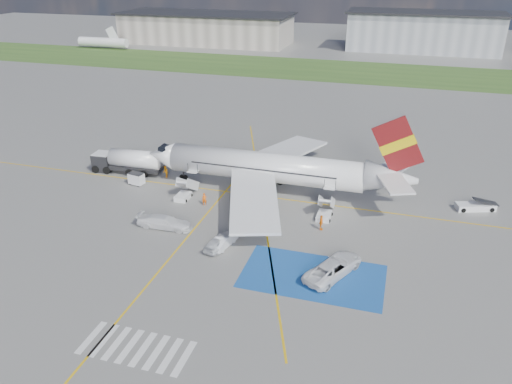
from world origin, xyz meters
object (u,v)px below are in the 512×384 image
at_px(fuel_tanker, 128,163).
at_px(car_silver_b, 224,241).
at_px(gpu_cart, 136,179).
at_px(belt_loader, 476,207).
at_px(van_white_b, 164,220).
at_px(airliner, 276,168).
at_px(car_silver_a, 219,243).
at_px(van_white_a, 334,265).

distance_m(fuel_tanker, car_silver_b, 25.50).
distance_m(gpu_cart, car_silver_b, 20.85).
distance_m(belt_loader, van_white_b, 38.38).
xyz_separation_m(airliner, fuel_tanker, (-22.27, 0.12, -1.91)).
bearing_deg(car_silver_b, airliner, -85.32).
bearing_deg(gpu_cart, belt_loader, 18.04).
bearing_deg(belt_loader, gpu_cart, 168.43).
relative_size(gpu_cart, belt_loader, 0.43).
xyz_separation_m(car_silver_a, van_white_b, (-7.65, 2.49, 0.28)).
xyz_separation_m(gpu_cart, van_white_a, (29.43, -13.73, 0.30)).
relative_size(belt_loader, car_silver_b, 1.32).
relative_size(airliner, van_white_a, 6.41).
relative_size(belt_loader, van_white_b, 1.06).
distance_m(airliner, van_white_a, 20.13).
xyz_separation_m(van_white_a, van_white_b, (-20.28, 3.78, -0.10)).
relative_size(airliner, car_silver_b, 9.13).
xyz_separation_m(fuel_tanker, belt_loader, (47.53, 1.94, -1.10)).
height_order(gpu_cart, car_silver_a, gpu_cart).
relative_size(car_silver_a, van_white_b, 0.82).
relative_size(airliner, gpu_cart, 16.21).
distance_m(fuel_tanker, belt_loader, 47.58).
bearing_deg(belt_loader, car_silver_b, -166.12).
bearing_deg(fuel_tanker, car_silver_b, -40.06).
xyz_separation_m(fuel_tanker, car_silver_b, (20.38, -15.31, -0.82)).
xyz_separation_m(airliner, gpu_cart, (-19.07, -3.37, -2.62)).
bearing_deg(fuel_tanker, car_silver_a, -41.65).
distance_m(belt_loader, car_silver_b, 32.17).
bearing_deg(van_white_a, gpu_cart, 1.10).
height_order(fuel_tanker, van_white_b, fuel_tanker).
xyz_separation_m(airliner, belt_loader, (25.25, 2.06, -3.01)).
height_order(belt_loader, car_silver_b, belt_loader).
height_order(gpu_cart, van_white_b, van_white_b).
height_order(belt_loader, car_silver_a, belt_loader).
bearing_deg(car_silver_b, belt_loader, -135.78).
height_order(gpu_cart, belt_loader, gpu_cart).
height_order(fuel_tanker, belt_loader, fuel_tanker).
distance_m(gpu_cart, van_white_a, 32.48).
bearing_deg(car_silver_b, car_silver_a, 71.10).
bearing_deg(van_white_b, car_silver_b, -104.92).
distance_m(airliner, car_silver_b, 15.55).
distance_m(airliner, fuel_tanker, 22.35).
bearing_deg(van_white_b, gpu_cart, 40.88).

